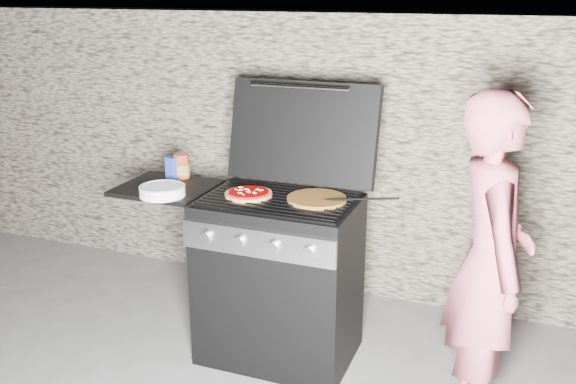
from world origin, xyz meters
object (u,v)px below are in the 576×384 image
(person, at_px, (490,263))
(gas_grill, at_px, (237,271))
(pizza_topped, at_px, (249,193))
(sauce_jar, at_px, (181,166))

(person, bearing_deg, gas_grill, 68.60)
(pizza_topped, height_order, sauce_jar, sauce_jar)
(gas_grill, distance_m, sauce_jar, 0.69)
(gas_grill, bearing_deg, person, -5.92)
(gas_grill, height_order, pizza_topped, pizza_topped)
(sauce_jar, height_order, person, person)
(gas_grill, relative_size, person, 0.86)
(sauce_jar, xyz_separation_m, person, (1.73, -0.30, -0.20))
(gas_grill, bearing_deg, pizza_topped, -12.89)
(sauce_jar, bearing_deg, person, -9.97)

